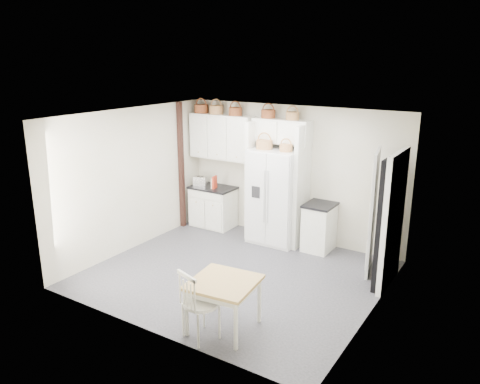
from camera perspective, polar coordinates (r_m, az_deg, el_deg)
The scene contains 29 objects.
floor at distance 7.84m, azimuth -0.52°, elevation -9.99°, with size 4.50×4.50×0.00m, color #2F2F2F.
ceiling at distance 7.09m, azimuth -0.58°, elevation 9.23°, with size 4.50×4.50×0.00m, color white.
wall_back at distance 9.05m, azimuth 6.34°, elevation 2.26°, with size 4.50×4.50×0.00m, color beige.
wall_left at distance 8.75m, azimuth -13.03°, elevation 1.46°, with size 4.00×4.00×0.00m, color beige.
wall_right at distance 6.49m, azimuth 16.43°, elevation -3.94°, with size 4.00×4.00×0.00m, color beige.
refrigerator at distance 8.92m, azimuth 4.43°, elevation -0.51°, with size 0.94×0.75×1.81m, color silver.
base_cab_left at distance 9.87m, azimuth -3.30°, elevation -1.86°, with size 0.89×0.56×0.82m, color silver.
base_cab_right at distance 8.76m, azimuth 9.61°, elevation -4.34°, with size 0.48×0.58×0.85m, color silver.
dining_table at distance 6.28m, azimuth -1.99°, elevation -13.58°, with size 0.82×0.82×0.69m, color olive.
windsor_chair at distance 6.04m, azimuth -4.81°, elevation -13.33°, with size 0.48×0.43×0.98m, color silver.
counter_left at distance 9.74m, azimuth -3.34°, elevation 0.53°, with size 0.92×0.60×0.04m, color black.
counter_right at distance 8.61m, azimuth 9.75°, elevation -1.57°, with size 0.52×0.62×0.04m, color black.
toaster at distance 9.84m, azimuth -4.87°, elevation 1.36°, with size 0.28×0.16×0.19m, color silver.
cookbook_red at distance 9.58m, azimuth -3.12°, elevation 1.19°, with size 0.04×0.17×0.26m, color #B82F19.
cookbook_cream at distance 9.61m, azimuth -3.30°, elevation 1.11°, with size 0.03×0.15×0.22m, color beige.
basket_upper_a at distance 9.75m, azimuth -4.74°, elevation 10.08°, with size 0.30×0.30×0.17m, color brown.
basket_upper_b at distance 9.53m, azimuth -2.91°, elevation 9.98°, with size 0.29×0.29×0.17m, color #A46230.
basket_upper_c at distance 9.28m, azimuth -0.57°, elevation 9.79°, with size 0.27×0.27×0.16m, color brown.
basket_bridge_a at distance 8.90m, azimuth 3.46°, elevation 9.48°, with size 0.27×0.27×0.15m, color brown.
basket_bridge_b at distance 8.67m, azimuth 6.41°, elevation 9.20°, with size 0.25×0.25×0.14m, color #A46230.
basket_fridge_a at distance 8.71m, azimuth 2.98°, elevation 5.81°, with size 0.31×0.31×0.17m, color #A46230.
basket_fridge_b at distance 8.50m, azimuth 5.62°, elevation 5.37°, with size 0.24×0.24×0.13m, color #A46230.
upper_cabinet at distance 9.52m, azimuth -2.18°, elevation 6.73°, with size 1.40×0.34×0.90m, color silver.
bridge_cabinet at distance 8.80m, azimuth 5.14°, elevation 7.39°, with size 1.12×0.34×0.45m, color silver.
fridge_panel_left at distance 9.13m, azimuth 1.76°, elevation 1.51°, with size 0.08×0.60×2.30m, color silver.
fridge_panel_right at distance 8.68m, azimuth 7.57°, elevation 0.59°, with size 0.08×0.60×2.30m, color silver.
trim_post at distance 9.68m, azimuth -7.18°, elevation 3.15°, with size 0.09×0.09×2.60m, color black.
doorway_void at distance 7.51m, azimuth 17.78°, elevation -3.52°, with size 0.18×0.85×2.05m, color black.
door_slab at distance 7.91m, azimuth 15.90°, elevation -2.39°, with size 0.80×0.04×2.05m, color white.
Camera 1 is at (3.83, -5.91, 3.45)m, focal length 35.00 mm.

